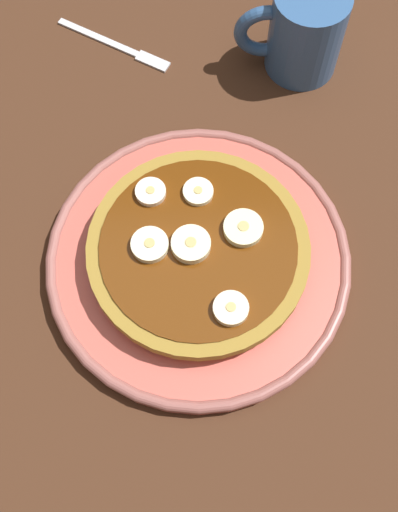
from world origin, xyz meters
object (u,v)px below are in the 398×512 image
pancake_stack (200,252)px  banana_slice_0 (192,242)px  plate (199,260)px  coffee_mug (303,31)px  banana_slice_1 (232,309)px  banana_slice_5 (150,249)px  fork (120,46)px  banana_slice_2 (244,228)px  banana_slice_4 (195,192)px  banana_slice_3 (151,192)px

pancake_stack → banana_slice_0: banana_slice_0 is taller
plate → coffee_mug: 24.64cm
banana_slice_1 → banana_slice_5: 8.41cm
banana_slice_5 → coffee_mug: coffee_mug is taller
banana_slice_5 → fork: banana_slice_5 is taller
banana_slice_0 → banana_slice_2: size_ratio=0.98×
banana_slice_4 → coffee_mug: 20.08cm
banana_slice_3 → fork: 20.00cm
banana_slice_3 → fork: bearing=-78.4°
plate → banana_slice_4: size_ratio=10.14×
banana_slice_2 → plate: bearing=21.8°
banana_slice_5 → fork: size_ratio=0.26×
banana_slice_0 → banana_slice_4: size_ratio=1.26×
banana_slice_3 → banana_slice_5: 5.33cm
banana_slice_4 → fork: size_ratio=0.22×
banana_slice_1 → fork: banana_slice_1 is taller
banana_slice_0 → banana_slice_5: (3.41, 0.61, -0.07)cm
banana_slice_0 → coffee_mug: bearing=-115.9°
plate → banana_slice_5: 5.24cm
banana_slice_2 → banana_slice_5: (7.79, 1.84, -0.01)cm
plate → pancake_stack: size_ratio=1.41×
banana_slice_0 → banana_slice_2: banana_slice_0 is taller
plate → fork: 25.49cm
plate → coffee_mug: coffee_mug is taller
pancake_stack → banana_slice_5: 4.40cm
banana_slice_5 → fork: bearing=-80.7°
pancake_stack → banana_slice_1: (-2.48, 5.53, 1.51)cm
banana_slice_5 → banana_slice_2: bearing=-166.7°
banana_slice_2 → coffee_mug: size_ratio=0.32×
banana_slice_3 → banana_slice_4: size_ratio=1.01×
banana_slice_0 → banana_slice_5: 3.46cm
pancake_stack → coffee_mug: bearing=-114.1°
banana_slice_0 → coffee_mug: coffee_mug is taller
pancake_stack → banana_slice_1: bearing=114.1°
coffee_mug → fork: (18.07, -1.98, -4.42)cm
banana_slice_4 → banana_slice_1: bearing=105.4°
coffee_mug → banana_slice_0: bearing=64.1°
pancake_stack → fork: (8.14, -24.21, -2.55)cm
pancake_stack → banana_slice_0: 1.76cm
banana_slice_1 → banana_slice_4: (2.92, -10.57, -0.09)cm
coffee_mug → banana_slice_1: bearing=75.0°
banana_slice_2 → banana_slice_3: size_ratio=1.27×
fork → banana_slice_4: bearing=111.9°
plate → fork: bearing=-71.6°
banana_slice_0 → plate: bearing=155.9°
banana_slice_4 → fork: (7.70, -19.17, -3.97)cm
pancake_stack → banana_slice_4: (0.44, -5.04, 1.42)cm
banana_slice_1 → banana_slice_5: same height
plate → banana_slice_3: 7.24cm
banana_slice_2 → banana_slice_3: (7.86, -3.48, -0.06)cm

